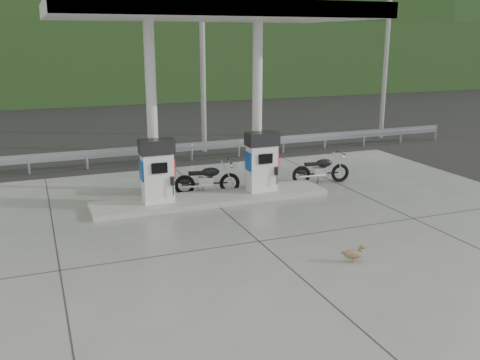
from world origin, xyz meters
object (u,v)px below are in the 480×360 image
object	(u,v)px
motorcycle_left	(207,180)
motorcycle_right	(321,170)
gas_pump_left	(157,171)
duck	(353,254)
gas_pump_right	(262,162)

from	to	relation	value
motorcycle_left	motorcycle_right	distance (m)	3.91
gas_pump_left	duck	bearing A→B (deg)	-60.77
motorcycle_right	duck	world-z (taller)	motorcycle_right
gas_pump_right	duck	world-z (taller)	gas_pump_right
motorcycle_left	motorcycle_right	xyz separation A→B (m)	(3.90, -0.15, -0.01)
gas_pump_left	motorcycle_left	xyz separation A→B (m)	(1.71, 0.76, -0.60)
motorcycle_left	gas_pump_right	bearing A→B (deg)	-15.79
gas_pump_left	motorcycle_right	distance (m)	5.67
duck	motorcycle_left	bearing A→B (deg)	125.95
motorcycle_left	motorcycle_right	size ratio (longest dim) A/B	1.02
gas_pump_left	gas_pump_right	world-z (taller)	same
gas_pump_right	duck	xyz separation A→B (m)	(-0.21, -5.35, -0.87)
motorcycle_right	gas_pump_right	bearing A→B (deg)	-157.19
duck	gas_pump_right	bearing A→B (deg)	111.82
motorcycle_right	duck	xyz separation A→B (m)	(-2.62, -5.95, -0.26)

